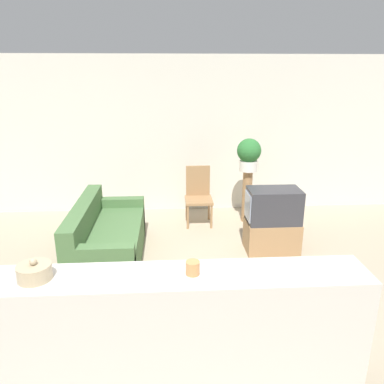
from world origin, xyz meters
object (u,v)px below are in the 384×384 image
at_px(decorative_bowl, 35,272).
at_px(potted_plant, 249,153).
at_px(wooden_chair, 198,193).
at_px(television, 273,206).
at_px(couch, 107,240).

bearing_deg(decorative_bowl, potted_plant, 56.74).
distance_m(wooden_chair, potted_plant, 1.05).
bearing_deg(decorative_bowl, wooden_chair, 67.25).
distance_m(television, potted_plant, 1.21).
distance_m(couch, wooden_chair, 1.83).
relative_size(potted_plant, decorative_bowl, 2.19).
height_order(wooden_chair, decorative_bowl, decorative_bowl).
relative_size(wooden_chair, decorative_bowl, 3.93).
relative_size(television, wooden_chair, 0.76).
bearing_deg(decorative_bowl, couch, 86.93).
relative_size(couch, wooden_chair, 1.89).
bearing_deg(couch, decorative_bowl, -93.07).
bearing_deg(wooden_chair, television, -49.31).
bearing_deg(couch, television, 3.95).
height_order(television, decorative_bowl, decorative_bowl).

